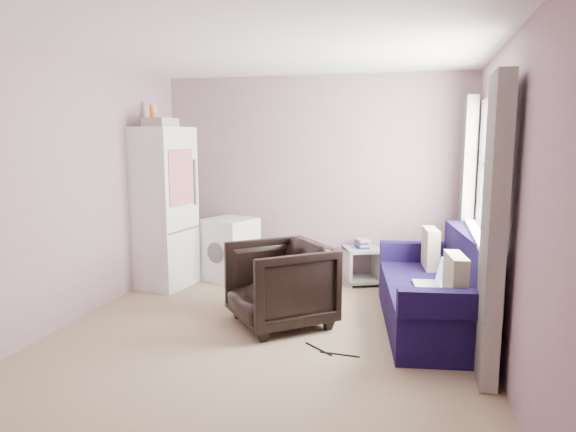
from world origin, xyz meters
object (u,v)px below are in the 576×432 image
(fridge, at_px, (160,207))
(washing_machine, at_px, (230,248))
(sofa, at_px, (441,294))
(armchair, at_px, (280,280))
(side_table, at_px, (362,263))

(fridge, bearing_deg, washing_machine, 41.99)
(washing_machine, height_order, sofa, sofa)
(sofa, bearing_deg, armchair, -176.56)
(armchair, distance_m, washing_machine, 1.69)
(armchair, distance_m, fridge, 1.99)
(armchair, bearing_deg, side_table, 119.30)
(sofa, bearing_deg, side_table, 116.57)
(armchair, bearing_deg, sofa, 62.01)
(armchair, xyz_separation_m, fridge, (-1.70, 0.91, 0.52))
(fridge, bearing_deg, side_table, 24.63)
(fridge, bearing_deg, armchair, -19.17)
(fridge, relative_size, washing_machine, 2.78)
(armchair, xyz_separation_m, washing_machine, (-1.01, 1.36, -0.03))
(washing_machine, relative_size, sofa, 0.37)
(side_table, xyz_separation_m, sofa, (0.87, -1.25, 0.06))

